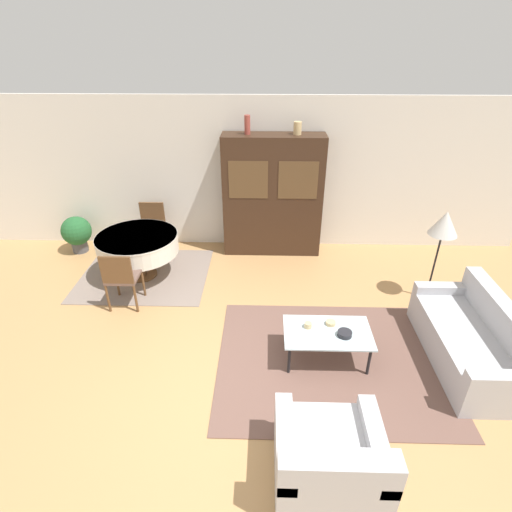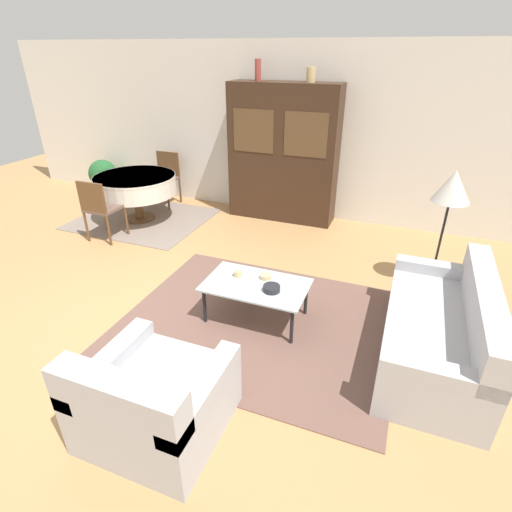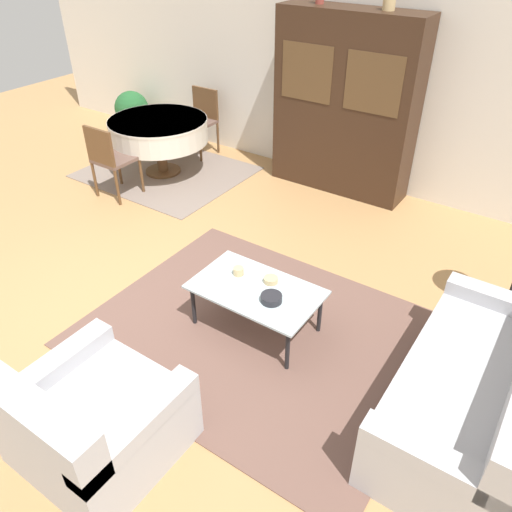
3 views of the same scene
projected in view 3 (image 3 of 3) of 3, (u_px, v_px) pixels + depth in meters
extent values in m
plane|color=tan|center=(126.00, 311.00, 4.50)|extent=(14.00, 14.00, 0.00)
cube|color=silver|center=(325.00, 70.00, 6.21)|extent=(10.00, 0.06, 2.70)
cube|color=brown|center=(258.00, 333.00, 4.26)|extent=(2.78, 2.25, 0.01)
cube|color=gray|center=(166.00, 172.00, 6.91)|extent=(2.09, 1.75, 0.01)
cube|color=#B2B2B7|center=(465.00, 397.00, 3.42)|extent=(0.85, 1.80, 0.46)
cube|color=#B2B2B7|center=(436.00, 461.00, 2.70)|extent=(0.85, 0.16, 0.12)
cube|color=#B2B2B7|center=(504.00, 301.00, 3.81)|extent=(0.85, 0.16, 0.12)
cube|color=#B2B2B7|center=(100.00, 424.00, 3.24)|extent=(0.95, 0.92, 0.45)
cube|color=#B2B2B7|center=(37.00, 424.00, 2.77)|extent=(0.95, 0.20, 0.35)
cube|color=#B2B2B7|center=(52.00, 368.00, 3.26)|extent=(0.16, 0.92, 0.12)
cube|color=#B2B2B7|center=(138.00, 426.00, 2.89)|extent=(0.16, 0.92, 0.12)
cylinder|color=black|center=(193.00, 305.00, 4.25)|extent=(0.04, 0.04, 0.40)
cylinder|color=black|center=(288.00, 350.00, 3.82)|extent=(0.04, 0.04, 0.40)
cylinder|color=black|center=(230.00, 275.00, 4.61)|extent=(0.04, 0.04, 0.40)
cylinder|color=black|center=(320.00, 313.00, 4.17)|extent=(0.04, 0.04, 0.40)
cube|color=silver|center=(256.00, 290.00, 4.09)|extent=(1.06, 0.64, 0.02)
cube|color=#382316|center=(345.00, 105.00, 5.97)|extent=(1.72, 0.48, 2.13)
cube|color=brown|center=(307.00, 73.00, 5.79)|extent=(0.66, 0.01, 0.64)
cube|color=brown|center=(373.00, 84.00, 5.40)|extent=(0.66, 0.01, 0.64)
cylinder|color=brown|center=(163.00, 171.00, 6.90)|extent=(0.48, 0.48, 0.03)
cylinder|color=brown|center=(162.00, 157.00, 6.78)|extent=(0.14, 0.14, 0.44)
cylinder|color=silver|center=(159.00, 130.00, 6.57)|extent=(1.29, 1.29, 0.30)
cylinder|color=silver|center=(157.00, 120.00, 6.49)|extent=(1.30, 1.30, 0.03)
cylinder|color=brown|center=(119.00, 168.00, 6.48)|extent=(0.04, 0.04, 0.45)
cylinder|color=brown|center=(142.00, 176.00, 6.29)|extent=(0.04, 0.04, 0.45)
cylinder|color=brown|center=(95.00, 179.00, 6.20)|extent=(0.04, 0.04, 0.45)
cylinder|color=brown|center=(117.00, 188.00, 6.01)|extent=(0.04, 0.04, 0.45)
cube|color=brown|center=(115.00, 159.00, 6.11)|extent=(0.44, 0.44, 0.04)
cube|color=brown|center=(99.00, 146.00, 5.84)|extent=(0.44, 0.04, 0.43)
cylinder|color=brown|center=(200.00, 146.00, 7.08)|extent=(0.04, 0.04, 0.45)
cylinder|color=brown|center=(179.00, 140.00, 7.27)|extent=(0.04, 0.04, 0.45)
cylinder|color=brown|center=(218.00, 137.00, 7.36)|extent=(0.04, 0.04, 0.45)
cylinder|color=brown|center=(197.00, 132.00, 7.54)|extent=(0.04, 0.04, 0.45)
cube|color=brown|center=(197.00, 123.00, 7.17)|extent=(0.44, 0.44, 0.04)
cube|color=brown|center=(205.00, 103.00, 7.18)|extent=(0.44, 0.04, 0.43)
cylinder|color=black|center=(502.00, 314.00, 4.45)|extent=(0.28, 0.28, 0.02)
cylinder|color=tan|center=(238.00, 271.00, 4.23)|extent=(0.09, 0.09, 0.07)
cylinder|color=#232328|center=(271.00, 298.00, 3.94)|extent=(0.17, 0.17, 0.06)
cylinder|color=tan|center=(271.00, 280.00, 4.15)|extent=(0.12, 0.12, 0.05)
cylinder|color=tan|center=(390.00, 0.00, 5.13)|extent=(0.13, 0.13, 0.20)
cylinder|color=#4C4C51|center=(134.00, 128.00, 8.07)|extent=(0.28, 0.28, 0.19)
sphere|color=#235B2D|center=(132.00, 108.00, 7.88)|extent=(0.53, 0.53, 0.53)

